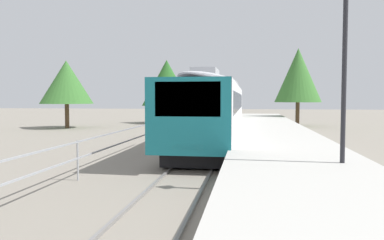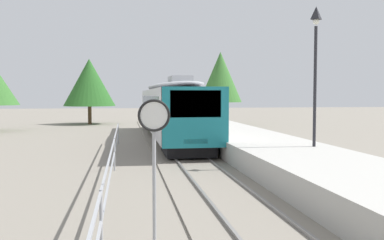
{
  "view_description": "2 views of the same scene",
  "coord_description": "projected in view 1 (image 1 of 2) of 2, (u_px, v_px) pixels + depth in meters",
  "views": [
    {
      "loc": [
        1.92,
        9.98,
        2.54
      ],
      "look_at": [
        0.0,
        22.96,
        1.8
      ],
      "focal_mm": 35.49,
      "sensor_mm": 36.0,
      "label": 1
    },
    {
      "loc": [
        -2.87,
        4.55,
        2.87
      ],
      "look_at": [
        0.0,
        22.96,
        1.8
      ],
      "focal_mm": 40.05,
      "sensor_mm": 36.0,
      "label": 2
    }
  ],
  "objects": [
    {
      "name": "tree_behind_station_far",
      "position": [
        167.0,
        83.0,
        39.06
      ],
      "size": [
        5.11,
        5.11,
        6.52
      ],
      "color": "brown",
      "rests_on": "ground"
    },
    {
      "name": "tree_distant_left",
      "position": [
        298.0,
        75.0,
        34.94
      ],
      "size": [
        4.24,
        4.24,
        7.17
      ],
      "color": "brown",
      "rests_on": "ground"
    },
    {
      "name": "commuter_train",
      "position": [
        215.0,
        105.0,
        22.08
      ],
      "size": [
        2.82,
        20.38,
        3.74
      ],
      "color": "silver",
      "rests_on": "track_rails"
    },
    {
      "name": "platform_lamp_mid_platform",
      "position": [
        346.0,
        15.0,
        9.48
      ],
      "size": [
        0.34,
        0.34,
        5.35
      ],
      "color": "#232328",
      "rests_on": "station_platform"
    },
    {
      "name": "tree_behind_carpark",
      "position": [
        66.0,
        82.0,
        32.52
      ],
      "size": [
        4.48,
        4.48,
        5.81
      ],
      "color": "brown",
      "rests_on": "ground"
    },
    {
      "name": "ground_plane",
      "position": [
        100.0,
        174.0,
        12.74
      ],
      "size": [
        160.0,
        160.0,
        0.0
      ],
      "primitive_type": "plane",
      "color": "gray"
    },
    {
      "name": "track_rails",
      "position": [
        188.0,
        176.0,
        12.3
      ],
      "size": [
        3.2,
        60.0,
        0.14
      ],
      "color": "gray",
      "rests_on": "ground"
    },
    {
      "name": "station_platform",
      "position": [
        291.0,
        166.0,
        11.8
      ],
      "size": [
        3.9,
        60.0,
        0.9
      ],
      "primitive_type": "cube",
      "color": "#B7B5AD",
      "rests_on": "ground"
    }
  ]
}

